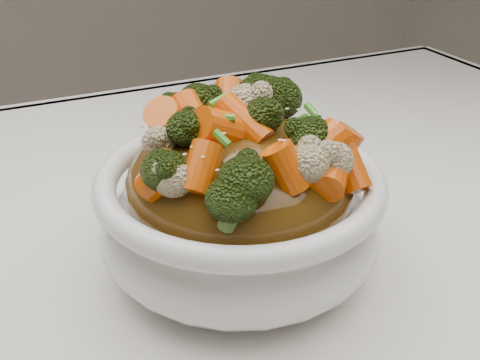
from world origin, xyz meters
name	(u,v)px	position (x,y,z in m)	size (l,w,h in m)	color
tablecloth	(200,254)	(0.00, 0.00, 0.73)	(1.20, 0.80, 0.04)	white
bowl	(240,217)	(0.02, -0.05, 0.79)	(0.22, 0.22, 0.09)	white
sauce_base	(240,183)	(0.02, -0.05, 0.82)	(0.18, 0.18, 0.10)	#4D2F0D
carrots	(240,106)	(0.02, -0.05, 0.89)	(0.18, 0.18, 0.05)	#D24E06
broccoli	(240,107)	(0.02, -0.05, 0.89)	(0.18, 0.18, 0.05)	black
cauliflower	(240,110)	(0.02, -0.05, 0.89)	(0.18, 0.18, 0.04)	beige
scallions	(240,104)	(0.02, -0.05, 0.89)	(0.13, 0.13, 0.02)	#35861E
sesame_seeds	(240,104)	(0.02, -0.05, 0.89)	(0.16, 0.16, 0.01)	beige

